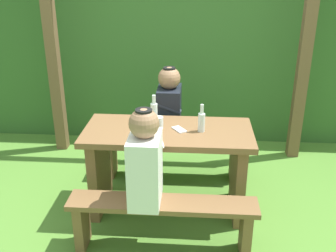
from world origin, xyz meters
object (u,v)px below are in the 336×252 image
at_px(bench_far, 172,149).
at_px(bench_near, 162,215).
at_px(drinking_glass, 159,123).
at_px(cell_phone, 179,129).
at_px(person_white_shirt, 145,161).
at_px(picnic_table, 168,156).
at_px(bottle_right, 202,121).
at_px(bottle_left, 154,113).
at_px(person_black_coat, 169,107).

bearing_deg(bench_far, bench_near, -90.00).
xyz_separation_m(bench_near, drinking_glass, (-0.08, 0.59, 0.50)).
relative_size(bench_far, drinking_glass, 14.04).
xyz_separation_m(bench_near, cell_phone, (0.09, 0.56, 0.46)).
height_order(bench_near, person_white_shirt, person_white_shirt).
bearing_deg(bench_near, drinking_glass, 97.71).
relative_size(picnic_table, bottle_right, 6.00).
xyz_separation_m(person_white_shirt, bottle_left, (-0.01, 0.67, 0.11)).
relative_size(bench_far, bottle_right, 6.00).
height_order(person_white_shirt, bottle_left, person_white_shirt).
relative_size(bottle_right, cell_phone, 1.67).
height_order(person_white_shirt, bottle_right, person_white_shirt).
height_order(bottle_left, cell_phone, bottle_left).
xyz_separation_m(person_black_coat, drinking_glass, (-0.05, -0.53, 0.05)).
height_order(bench_near, cell_phone, cell_phone).
relative_size(bench_near, bench_far, 1.00).
distance_m(bench_near, person_white_shirt, 0.47).
distance_m(person_white_shirt, bottle_left, 0.68).
relative_size(person_black_coat, bottle_right, 3.09).
distance_m(bench_near, person_black_coat, 1.20).
bearing_deg(bench_far, drinking_glass, -98.51).
height_order(bench_far, drinking_glass, drinking_glass).
bearing_deg(picnic_table, drinking_glass, 160.65).
bearing_deg(person_black_coat, bottle_left, -102.52).
bearing_deg(bottle_left, bench_near, -79.30).
xyz_separation_m(bench_near, person_white_shirt, (-0.12, 0.00, 0.45)).
distance_m(bench_far, cell_phone, 0.73).
bearing_deg(picnic_table, cell_phone, 0.50).
height_order(bench_near, bottle_right, bottle_right).
relative_size(picnic_table, cell_phone, 10.00).
xyz_separation_m(bottle_right, cell_phone, (-0.18, 0.01, -0.08)).
bearing_deg(bottle_right, person_black_coat, 118.16).
relative_size(picnic_table, bench_far, 1.00).
bearing_deg(bottle_right, picnic_table, 177.53).
distance_m(bottle_right, cell_phone, 0.20).
height_order(bench_near, drinking_glass, drinking_glass).
bearing_deg(drinking_glass, cell_phone, -8.95).
bearing_deg(bench_far, person_white_shirt, -96.22).
distance_m(drinking_glass, cell_phone, 0.18).
bearing_deg(bottle_right, drinking_glass, 173.59).
xyz_separation_m(bench_near, bottle_right, (0.27, 0.55, 0.54)).
xyz_separation_m(bench_far, person_white_shirt, (-0.12, -1.11, 0.45)).
xyz_separation_m(bench_near, bottle_left, (-0.13, 0.67, 0.56)).
distance_m(picnic_table, cell_phone, 0.27).
relative_size(picnic_table, person_black_coat, 1.95).
bearing_deg(bench_near, person_black_coat, 91.52).
bearing_deg(bottle_right, bottle_left, 162.43).
xyz_separation_m(person_white_shirt, bottle_right, (0.40, 0.54, 0.09)).
height_order(drinking_glass, bottle_right, bottle_right).
relative_size(person_white_shirt, cell_phone, 5.14).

